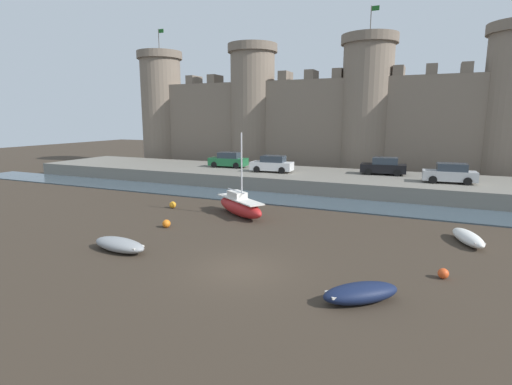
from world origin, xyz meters
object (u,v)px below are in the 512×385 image
(mooring_buoy_near_shore, at_px, (166,224))
(car_quay_centre_east, at_px, (228,160))
(sailboat_foreground_right, at_px, (240,206))
(rowboat_near_channel_left, at_px, (361,293))
(rowboat_midflat_right, at_px, (468,237))
(car_quay_centre_west, at_px, (272,164))
(car_quay_east, at_px, (450,174))
(rowboat_foreground_centre, at_px, (120,244))
(car_quay_west, at_px, (384,166))
(mooring_buoy_mid_mud, at_px, (173,205))
(mooring_buoy_off_centre, at_px, (443,273))

(mooring_buoy_near_shore, height_order, car_quay_centre_east, car_quay_centre_east)
(sailboat_foreground_right, height_order, rowboat_near_channel_left, sailboat_foreground_right)
(rowboat_near_channel_left, height_order, car_quay_centre_east, car_quay_centre_east)
(rowboat_near_channel_left, bearing_deg, rowboat_midflat_right, 66.63)
(sailboat_foreground_right, distance_m, rowboat_near_channel_left, 14.02)
(rowboat_midflat_right, bearing_deg, car_quay_centre_west, 141.81)
(mooring_buoy_near_shore, height_order, car_quay_east, car_quay_east)
(car_quay_centre_east, bearing_deg, car_quay_centre_west, -16.02)
(sailboat_foreground_right, relative_size, car_quay_east, 1.35)
(car_quay_centre_east, bearing_deg, mooring_buoy_near_shore, -73.30)
(rowboat_foreground_centre, height_order, car_quay_east, car_quay_east)
(rowboat_foreground_centre, relative_size, car_quay_west, 0.80)
(sailboat_foreground_right, xyz_separation_m, car_quay_east, (13.22, 12.21, 1.43))
(rowboat_midflat_right, height_order, mooring_buoy_mid_mud, rowboat_midflat_right)
(sailboat_foreground_right, relative_size, car_quay_centre_east, 1.35)
(car_quay_centre_east, bearing_deg, car_quay_east, -4.86)
(mooring_buoy_near_shore, bearing_deg, mooring_buoy_off_centre, -6.35)
(sailboat_foreground_right, xyz_separation_m, mooring_buoy_mid_mud, (-5.58, -0.01, -0.43))
(rowboat_near_channel_left, bearing_deg, car_quay_centre_west, 119.15)
(rowboat_near_channel_left, xyz_separation_m, car_quay_centre_west, (-12.46, 22.34, 1.73))
(mooring_buoy_mid_mud, relative_size, car_quay_east, 0.12)
(mooring_buoy_off_centre, xyz_separation_m, car_quay_west, (-5.00, 21.37, 1.89))
(rowboat_foreground_centre, height_order, car_quay_centre_west, car_quay_centre_west)
(mooring_buoy_mid_mud, bearing_deg, mooring_buoy_off_centre, -19.05)
(mooring_buoy_mid_mud, relative_size, car_quay_centre_east, 0.12)
(mooring_buoy_off_centre, bearing_deg, rowboat_near_channel_left, -127.44)
(mooring_buoy_off_centre, relative_size, car_quay_centre_east, 0.11)
(mooring_buoy_near_shore, bearing_deg, car_quay_centre_west, 89.48)
(rowboat_near_channel_left, bearing_deg, mooring_buoy_near_shore, 157.00)
(car_quay_west, bearing_deg, mooring_buoy_near_shore, -117.88)
(car_quay_east, bearing_deg, rowboat_near_channel_left, -98.58)
(sailboat_foreground_right, xyz_separation_m, rowboat_near_channel_left, (9.87, -9.95, -0.30))
(rowboat_near_channel_left, xyz_separation_m, car_quay_east, (3.34, 22.16, 1.73))
(rowboat_near_channel_left, relative_size, car_quay_east, 0.71)
(mooring_buoy_off_centre, xyz_separation_m, mooring_buoy_near_shore, (-15.40, 1.71, 0.03))
(car_quay_centre_west, bearing_deg, mooring_buoy_mid_mud, -103.56)
(rowboat_near_channel_left, distance_m, car_quay_centre_east, 30.17)
(sailboat_foreground_right, distance_m, car_quay_centre_east, 16.39)
(rowboat_foreground_centre, relative_size, mooring_buoy_off_centre, 7.63)
(rowboat_near_channel_left, bearing_deg, car_quay_east, 81.42)
(rowboat_foreground_centre, distance_m, mooring_buoy_off_centre, 15.16)
(sailboat_foreground_right, height_order, car_quay_centre_west, sailboat_foreground_right)
(mooring_buoy_off_centre, relative_size, mooring_buoy_near_shore, 0.89)
(rowboat_near_channel_left, relative_size, mooring_buoy_off_centre, 6.79)
(mooring_buoy_mid_mud, height_order, mooring_buoy_near_shore, mooring_buoy_near_shore)
(rowboat_foreground_centre, height_order, car_quay_west, car_quay_west)
(car_quay_west, xyz_separation_m, car_quay_centre_west, (-10.25, -2.67, 0.00))
(car_quay_west, relative_size, car_quay_east, 1.00)
(rowboat_near_channel_left, height_order, car_quay_west, car_quay_west)
(rowboat_midflat_right, relative_size, mooring_buoy_off_centre, 7.37)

